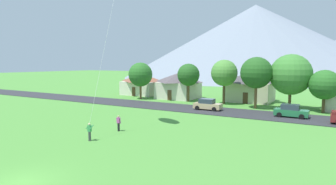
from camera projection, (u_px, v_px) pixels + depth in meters
The scene contains 16 objects.
ground_plane at pixel (19, 184), 17.00m from camera, with size 400.00×400.00×0.00m, color #4C8E38.
road_strip at pixel (211, 110), 43.07m from camera, with size 160.00×7.24×0.08m, color #2D2D33.
mountain_central_ridge at pixel (258, 45), 175.34m from camera, with size 129.73×129.73×37.08m, color gray.
mountain_west_ridge at pixel (255, 41), 144.05m from camera, with size 131.73×131.73×36.33m, color gray.
house_leftmost at pixel (251, 86), 53.38m from camera, with size 8.28×7.91×5.53m.
house_right_center at pixel (178, 85), 57.97m from camera, with size 7.87×7.77×5.20m.
house_rightmost at pixel (143, 84), 64.71m from camera, with size 8.70×7.14×4.75m.
tree_near_left at pixel (188, 75), 52.86m from camera, with size 4.15×4.15×7.10m.
tree_left_of_center at pixel (140, 75), 56.86m from camera, with size 4.82×4.82×7.32m.
tree_center at pixel (256, 73), 44.70m from camera, with size 4.97×4.97×8.16m.
tree_right_of_center at pixel (224, 73), 49.49m from camera, with size 4.60×4.60×7.78m.
tree_near_right at pixel (291, 75), 43.92m from camera, with size 6.32×6.32×8.58m.
tree_far_right at pixel (325, 85), 40.81m from camera, with size 4.28×4.28×6.24m.
parked_car_green_west_end at pixel (291, 111), 37.55m from camera, with size 4.22×2.12×1.68m.
parked_car_tan_mid_west at pixel (208, 105), 43.43m from camera, with size 4.25×2.17×1.68m.
watcher_person at pixel (119, 123), 30.07m from camera, with size 0.56×0.24×1.68m.
Camera 1 is at (15.98, -9.57, 7.18)m, focal length 30.42 mm.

